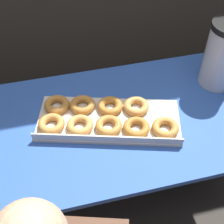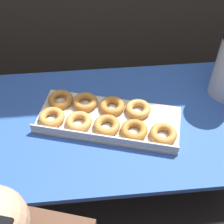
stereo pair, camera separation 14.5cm
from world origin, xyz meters
TOP-DOWN VIEW (x-y plane):
  - ground_plane at (0.00, 0.00)m, footprint 12.00×12.00m
  - folding_table at (0.00, 0.00)m, footprint 1.59×0.79m
  - donut_box at (-0.04, 0.00)m, footprint 0.72×0.46m

SIDE VIEW (x-z plane):
  - ground_plane at x=0.00m, z-range 0.00..0.00m
  - folding_table at x=0.00m, z-range 0.33..1.08m
  - donut_box at x=-0.04m, z-range 0.75..0.80m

